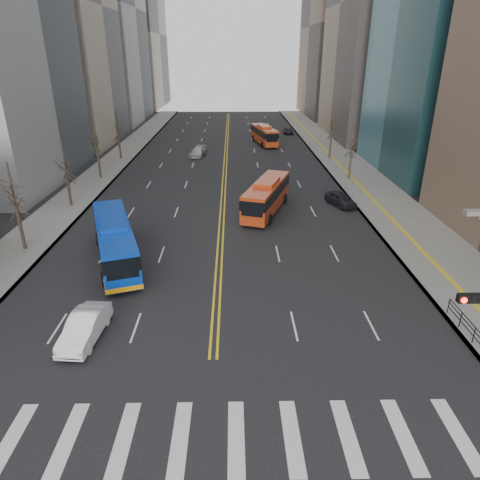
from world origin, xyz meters
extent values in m
plane|color=black|center=(0.00, 0.00, 0.00)|extent=(220.00, 220.00, 0.00)
cube|color=gray|center=(17.50, 45.00, 0.07)|extent=(7.00, 130.00, 0.15)
cube|color=gray|center=(-16.50, 45.00, 0.07)|extent=(5.00, 130.00, 0.15)
cube|color=silver|center=(-8.27, 0.00, 0.01)|extent=(0.70, 4.00, 0.01)
cube|color=silver|center=(-5.91, 0.00, 0.01)|extent=(0.70, 4.00, 0.01)
cube|color=silver|center=(-3.55, 0.00, 0.01)|extent=(0.70, 4.00, 0.01)
cube|color=silver|center=(-1.18, 0.00, 0.01)|extent=(0.70, 4.00, 0.01)
cube|color=silver|center=(1.18, 0.00, 0.01)|extent=(0.70, 4.00, 0.01)
cube|color=silver|center=(3.55, 0.00, 0.01)|extent=(0.70, 4.00, 0.01)
cube|color=silver|center=(5.91, 0.00, 0.01)|extent=(0.70, 4.00, 0.01)
cube|color=silver|center=(8.27, 0.00, 0.01)|extent=(0.70, 4.00, 0.01)
cube|color=silver|center=(10.64, 0.00, 0.01)|extent=(0.70, 4.00, 0.01)
cube|color=gold|center=(-0.20, 55.00, 0.01)|extent=(0.15, 100.00, 0.01)
cube|color=gold|center=(0.20, 55.00, 0.01)|extent=(0.15, 100.00, 0.01)
cube|color=#A29482|center=(-31.00, 66.00, 22.00)|extent=(22.00, 22.00, 44.00)
cube|color=#97979A|center=(-30.00, 93.00, 24.00)|extent=(20.00, 26.00, 48.00)
cube|color=#806E58|center=(30.00, 71.00, 23.00)|extent=(20.00, 26.00, 46.00)
cube|color=#A29482|center=(-29.00, 125.00, 20.00)|extent=(18.00, 30.00, 40.00)
cube|color=brown|center=(29.00, 103.00, 21.00)|extent=(18.00, 30.00, 42.00)
cube|color=black|center=(11.00, 2.00, 5.50)|extent=(1.10, 0.28, 0.38)
cylinder|color=#FF190C|center=(10.65, 1.84, 5.50)|extent=(0.24, 0.08, 0.24)
cylinder|color=black|center=(11.00, 1.84, 5.50)|extent=(0.24, 0.08, 0.24)
cube|color=#999993|center=(10.40, 2.00, 9.30)|extent=(0.90, 0.35, 0.18)
cube|color=black|center=(14.30, 6.00, 1.15)|extent=(0.04, 6.00, 0.04)
cylinder|color=black|center=(14.30, 6.00, 0.65)|extent=(0.06, 0.06, 1.00)
cylinder|color=black|center=(14.30, 7.50, 0.65)|extent=(0.06, 0.06, 1.00)
cylinder|color=black|center=(14.30, 9.00, 0.65)|extent=(0.06, 0.06, 1.00)
cylinder|color=#31261E|center=(-16.00, 19.00, 1.95)|extent=(0.28, 0.28, 3.90)
cylinder|color=#31261E|center=(-16.00, 30.00, 1.80)|extent=(0.28, 0.28, 3.60)
cylinder|color=#31261E|center=(-16.00, 41.00, 2.00)|extent=(0.28, 0.28, 4.00)
cylinder|color=#31261E|center=(-16.00, 52.00, 1.90)|extent=(0.28, 0.28, 3.80)
cylinder|color=#31261E|center=(16.00, 40.00, 1.75)|extent=(0.28, 0.28, 3.50)
cylinder|color=#31261E|center=(16.00, 52.00, 1.88)|extent=(0.28, 0.28, 3.75)
cube|color=#0B37AF|center=(-7.99, 16.99, 1.73)|extent=(6.08, 11.79, 2.75)
cube|color=black|center=(-7.99, 16.99, 2.27)|extent=(6.14, 11.83, 0.99)
cube|color=#0B37AF|center=(-7.99, 16.99, 3.20)|extent=(3.16, 4.48, 0.40)
cube|color=orange|center=(-7.99, 16.99, 0.55)|extent=(6.14, 11.83, 0.35)
cylinder|color=black|center=(-7.92, 13.08, 0.50)|extent=(0.61, 1.04, 1.00)
cylinder|color=black|center=(-5.63, 13.86, 0.50)|extent=(0.61, 1.04, 1.00)
cylinder|color=black|center=(-10.34, 20.12, 0.50)|extent=(0.61, 1.04, 1.00)
cylinder|color=black|center=(-8.05, 20.91, 0.50)|extent=(0.61, 1.04, 1.00)
cube|color=#AC3412|center=(4.49, 27.97, 1.69)|extent=(5.59, 10.62, 2.68)
cube|color=black|center=(4.49, 27.97, 2.23)|extent=(5.66, 10.66, 0.97)
cube|color=#AC3412|center=(4.49, 27.97, 3.13)|extent=(2.97, 4.06, 0.40)
cylinder|color=black|center=(2.29, 25.19, 0.50)|extent=(0.61, 1.04, 1.00)
cylinder|color=black|center=(4.53, 24.43, 0.50)|extent=(0.61, 1.04, 1.00)
cylinder|color=black|center=(4.44, 31.51, 0.50)|extent=(0.61, 1.04, 1.00)
cylinder|color=black|center=(6.68, 30.74, 0.50)|extent=(0.61, 1.04, 1.00)
cube|color=#AC3412|center=(6.66, 63.52, 1.65)|extent=(4.30, 10.40, 2.60)
cube|color=black|center=(6.66, 63.52, 2.18)|extent=(4.36, 10.43, 0.94)
cube|color=#AC3412|center=(6.66, 63.52, 3.05)|extent=(2.52, 3.85, 0.40)
cylinder|color=black|center=(6.19, 60.11, 0.50)|extent=(0.50, 1.04, 1.00)
cylinder|color=black|center=(8.45, 60.58, 0.50)|extent=(0.50, 1.04, 1.00)
cylinder|color=black|center=(4.88, 66.47, 0.50)|extent=(0.50, 1.04, 1.00)
cylinder|color=black|center=(7.14, 66.93, 0.50)|extent=(0.50, 1.04, 1.00)
imported|color=white|center=(-7.27, 6.97, 0.76)|extent=(2.01, 4.73, 1.52)
imported|color=black|center=(12.50, 29.74, 0.72)|extent=(3.10, 4.53, 1.43)
imported|color=#A3A3A8|center=(-4.35, 53.76, 0.70)|extent=(2.75, 5.11, 1.41)
imported|color=black|center=(12.25, 74.00, 0.53)|extent=(1.83, 3.87, 1.07)
camera|label=1|loc=(1.12, -13.17, 14.86)|focal=32.00mm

